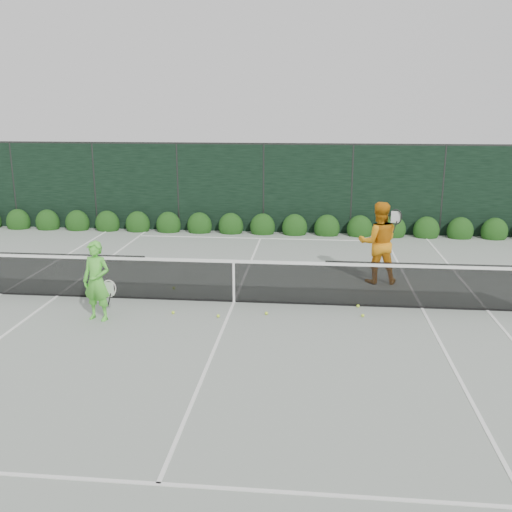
# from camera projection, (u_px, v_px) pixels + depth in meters

# --- Properties ---
(ground) EXTENTS (80.00, 80.00, 0.00)m
(ground) POSITION_uv_depth(u_px,v_px,m) (234.00, 302.00, 12.75)
(ground) COLOR gray
(ground) RESTS_ON ground
(tennis_net) EXTENTS (12.90, 0.10, 1.07)m
(tennis_net) POSITION_uv_depth(u_px,v_px,m) (233.00, 279.00, 12.62)
(tennis_net) COLOR black
(tennis_net) RESTS_ON ground
(player_woman) EXTENTS (0.68, 0.51, 1.64)m
(player_woman) POSITION_uv_depth(u_px,v_px,m) (97.00, 281.00, 11.52)
(player_woman) COLOR #57CD3C
(player_woman) RESTS_ON ground
(player_man) EXTENTS (1.04, 0.84, 2.02)m
(player_man) POSITION_uv_depth(u_px,v_px,m) (378.00, 243.00, 13.95)
(player_man) COLOR orange
(player_man) RESTS_ON ground
(court_lines) EXTENTS (11.03, 23.83, 0.01)m
(court_lines) POSITION_uv_depth(u_px,v_px,m) (234.00, 302.00, 12.75)
(court_lines) COLOR white
(court_lines) RESTS_ON ground
(windscreen_fence) EXTENTS (32.00, 21.07, 3.06)m
(windscreen_fence) POSITION_uv_depth(u_px,v_px,m) (211.00, 271.00, 9.76)
(windscreen_fence) COLOR black
(windscreen_fence) RESTS_ON ground
(hedge_row) EXTENTS (31.66, 0.65, 0.94)m
(hedge_row) POSITION_uv_depth(u_px,v_px,m) (263.00, 227.00, 19.57)
(hedge_row) COLOR #143B10
(hedge_row) RESTS_ON ground
(tennis_balls) EXTENTS (5.80, 1.82, 0.07)m
(tennis_balls) POSITION_uv_depth(u_px,v_px,m) (235.00, 305.00, 12.44)
(tennis_balls) COLOR #CDF736
(tennis_balls) RESTS_ON ground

